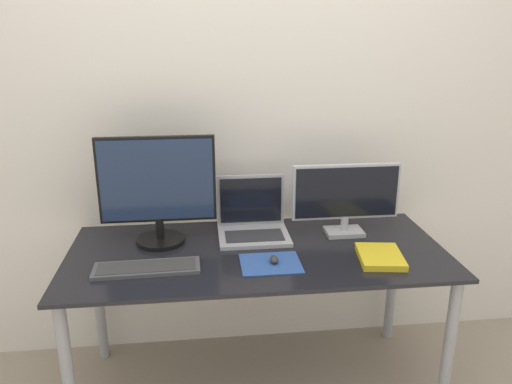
# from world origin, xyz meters

# --- Properties ---
(wall_back) EXTENTS (7.00, 0.05, 2.50)m
(wall_back) POSITION_xyz_m (0.00, 0.81, 1.25)
(wall_back) COLOR silver
(wall_back) RESTS_ON ground_plane
(desk) EXTENTS (1.67, 0.75, 0.72)m
(desk) POSITION_xyz_m (0.00, 0.37, 0.63)
(desk) COLOR black
(desk) RESTS_ON ground_plane
(monitor_left) EXTENTS (0.52, 0.22, 0.50)m
(monitor_left) POSITION_xyz_m (-0.43, 0.52, 0.98)
(monitor_left) COLOR black
(monitor_left) RESTS_ON desk
(monitor_right) EXTENTS (0.51, 0.13, 0.34)m
(monitor_right) POSITION_xyz_m (0.44, 0.52, 0.91)
(monitor_right) COLOR #B2B2B7
(monitor_right) RESTS_ON desk
(laptop) EXTENTS (0.33, 0.27, 0.27)m
(laptop) POSITION_xyz_m (0.00, 0.57, 0.79)
(laptop) COLOR #ADADB2
(laptop) RESTS_ON desk
(keyboard) EXTENTS (0.44, 0.15, 0.02)m
(keyboard) POSITION_xyz_m (-0.47, 0.24, 0.73)
(keyboard) COLOR #4C4C51
(keyboard) RESTS_ON desk
(mousepad) EXTENTS (0.25, 0.21, 0.00)m
(mousepad) POSITION_xyz_m (0.04, 0.23, 0.72)
(mousepad) COLOR #2D519E
(mousepad) RESTS_ON desk
(mouse) EXTENTS (0.04, 0.06, 0.03)m
(mouse) POSITION_xyz_m (0.05, 0.24, 0.74)
(mouse) COLOR #333333
(mouse) RESTS_ON mousepad
(book) EXTENTS (0.21, 0.26, 0.03)m
(book) POSITION_xyz_m (0.51, 0.22, 0.73)
(book) COLOR yellow
(book) RESTS_ON desk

